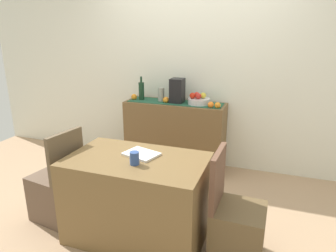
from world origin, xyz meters
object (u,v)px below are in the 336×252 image
Objects in this scene: dining_table at (138,198)px; open_book at (141,154)px; coffee_maker at (177,91)px; chair_near_window at (58,192)px; wine_bottle at (141,91)px; coffee_cup at (134,158)px; fruit_bowl at (199,101)px; sideboard_console at (175,135)px; chair_by_corner at (236,228)px; ceramic_vase at (161,95)px.

open_book is (0.01, 0.08, 0.38)m from dining_table.
coffee_maker is 0.34× the size of chair_near_window.
coffee_maker is (0.49, 0.00, 0.03)m from wine_bottle.
coffee_cup is at bearing -84.07° from coffee_maker.
fruit_bowl is 1.91m from chair_near_window.
open_book is 2.67× the size of coffee_cup.
sideboard_console is at bearing 0.00° from wine_bottle.
chair_by_corner is (0.81, 0.11, -0.53)m from coffee_cup.
wine_bottle is 0.28m from ceramic_vase.
coffee_cup is (0.03, -0.19, 0.04)m from open_book.
coffee_cup is (0.17, -1.60, -0.24)m from coffee_maker.
chair_near_window is at bearing -179.83° from dining_table.
sideboard_console is 0.59m from coffee_maker.
fruit_bowl is 0.23× the size of dining_table.
dining_table is 0.85m from chair_near_window.
coffee_maker is at bearing 64.41° from chair_near_window.
open_book is at bearing 84.13° from dining_table.
open_book is 0.20m from coffee_cup.
sideboard_console is 1.45m from open_book.
fruit_bowl is at bearing 85.92° from coffee_cup.
ceramic_vase is at bearing 180.00° from sideboard_console.
coffee_maker is 1.44m from open_book.
coffee_cup is 0.12× the size of chair_by_corner.
ceramic_vase is (-0.22, 0.00, -0.07)m from coffee_maker.
dining_table is (0.62, -1.49, -0.63)m from wine_bottle.
sideboard_console is 1.43× the size of chair_by_corner.
coffee_cup is (0.38, -1.60, -0.17)m from ceramic_vase.
dining_table is at bearing -95.78° from fruit_bowl.
chair_by_corner is at bearing 11.35° from open_book.
chair_by_corner is (1.69, 0.00, 0.00)m from chair_near_window.
ceramic_vase reaches higher than chair_by_corner.
coffee_maker reaches higher than sideboard_console.
open_book is 0.98m from chair_near_window.
sideboard_console is at bearing 123.90° from chair_by_corner.
sideboard_console is at bearing 96.02° from dining_table.
wine_bottle and coffee_maker have the same top height.
coffee_maker reaches higher than chair_near_window.
wine_bottle is 1.74× the size of ceramic_vase.
ceramic_vase reaches higher than open_book.
fruit_bowl is 0.89× the size of coffee_maker.
ceramic_vase is at bearing 121.06° from open_book.
sideboard_console reaches higher than dining_table.
open_book is (0.17, -1.41, 0.31)m from sideboard_console.
wine_bottle is (-0.77, -0.00, 0.08)m from fruit_bowl.
ceramic_vase reaches higher than chair_near_window.
dining_table is at bearing -179.97° from chair_by_corner.
coffee_cup reaches higher than open_book.
chair_by_corner is (1.00, -1.49, -0.17)m from sideboard_console.
dining_table is at bearing -76.93° from ceramic_vase.
fruit_bowl is 1.61m from coffee_cup.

